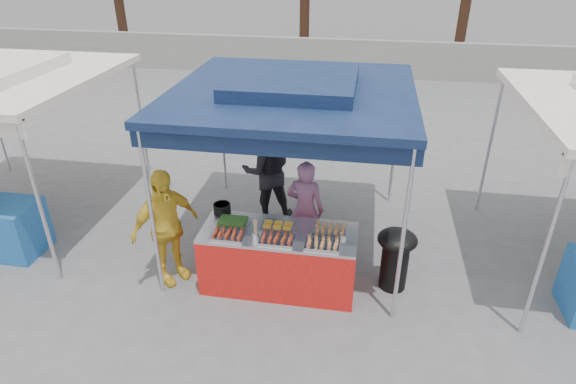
% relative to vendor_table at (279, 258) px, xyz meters
% --- Properties ---
extents(ground_plane, '(80.00, 80.00, 0.00)m').
position_rel_vendor_table_xyz_m(ground_plane, '(0.00, 0.10, -0.43)').
color(ground_plane, '#5C5C5F').
extents(back_wall, '(40.00, 0.25, 1.20)m').
position_rel_vendor_table_xyz_m(back_wall, '(0.00, 11.10, 0.17)').
color(back_wall, gray).
rests_on(back_wall, ground_plane).
extents(main_canopy, '(3.20, 3.20, 2.57)m').
position_rel_vendor_table_xyz_m(main_canopy, '(0.00, 1.07, 1.94)').
color(main_canopy, silver).
rests_on(main_canopy, ground_plane).
extents(vendor_table, '(2.00, 0.80, 0.85)m').
position_rel_vendor_table_xyz_m(vendor_table, '(0.00, 0.00, 0.00)').
color(vendor_table, red).
rests_on(vendor_table, ground_plane).
extents(food_tray_fl, '(0.42, 0.30, 0.07)m').
position_rel_vendor_table_xyz_m(food_tray_fl, '(-0.60, -0.24, 0.46)').
color(food_tray_fl, silver).
rests_on(food_tray_fl, vendor_table).
extents(food_tray_fm, '(0.42, 0.30, 0.07)m').
position_rel_vendor_table_xyz_m(food_tray_fm, '(0.02, -0.23, 0.46)').
color(food_tray_fm, silver).
rests_on(food_tray_fm, vendor_table).
extents(food_tray_fr, '(0.42, 0.30, 0.07)m').
position_rel_vendor_table_xyz_m(food_tray_fr, '(0.58, -0.24, 0.46)').
color(food_tray_fr, silver).
rests_on(food_tray_fr, vendor_table).
extents(food_tray_bl, '(0.42, 0.30, 0.07)m').
position_rel_vendor_table_xyz_m(food_tray_bl, '(-0.62, 0.06, 0.46)').
color(food_tray_bl, silver).
rests_on(food_tray_bl, vendor_table).
extents(food_tray_bm, '(0.42, 0.30, 0.07)m').
position_rel_vendor_table_xyz_m(food_tray_bm, '(-0.02, 0.06, 0.46)').
color(food_tray_bm, silver).
rests_on(food_tray_bm, vendor_table).
extents(food_tray_br, '(0.42, 0.30, 0.07)m').
position_rel_vendor_table_xyz_m(food_tray_br, '(0.64, 0.09, 0.46)').
color(food_tray_br, silver).
rests_on(food_tray_br, vendor_table).
extents(cooking_pot, '(0.23, 0.23, 0.14)m').
position_rel_vendor_table_xyz_m(cooking_pot, '(-0.84, 0.32, 0.49)').
color(cooking_pot, black).
rests_on(cooking_pot, vendor_table).
extents(skewer_cup, '(0.08, 0.08, 0.10)m').
position_rel_vendor_table_xyz_m(skewer_cup, '(-0.25, -0.24, 0.48)').
color(skewer_cup, silver).
rests_on(skewer_cup, vendor_table).
extents(wok_burner, '(0.52, 0.52, 0.87)m').
position_rel_vendor_table_xyz_m(wok_burner, '(1.50, 0.22, 0.09)').
color(wok_burner, black).
rests_on(wok_burner, ground_plane).
extents(crate_left, '(0.46, 0.32, 0.27)m').
position_rel_vendor_table_xyz_m(crate_left, '(-0.41, 0.61, -0.29)').
color(crate_left, '#143CA7').
rests_on(crate_left, ground_plane).
extents(crate_right, '(0.45, 0.32, 0.27)m').
position_rel_vendor_table_xyz_m(crate_right, '(0.26, 0.71, -0.29)').
color(crate_right, '#143CA7').
rests_on(crate_right, ground_plane).
extents(crate_stacked, '(0.44, 0.31, 0.27)m').
position_rel_vendor_table_xyz_m(crate_stacked, '(0.26, 0.71, -0.02)').
color(crate_stacked, '#143CA7').
rests_on(crate_stacked, crate_right).
extents(vendor_woman, '(0.59, 0.43, 1.50)m').
position_rel_vendor_table_xyz_m(vendor_woman, '(0.23, 0.78, 0.32)').
color(vendor_woman, '#8D5A83').
rests_on(vendor_woman, ground_plane).
extents(helper_man, '(0.98, 0.87, 1.70)m').
position_rel_vendor_table_xyz_m(helper_man, '(-0.51, 1.72, 0.43)').
color(helper_man, black).
rests_on(helper_man, ground_plane).
extents(customer_person, '(0.90, 1.01, 1.65)m').
position_rel_vendor_table_xyz_m(customer_person, '(-1.48, -0.11, 0.40)').
color(customer_person, yellow).
rests_on(customer_person, ground_plane).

